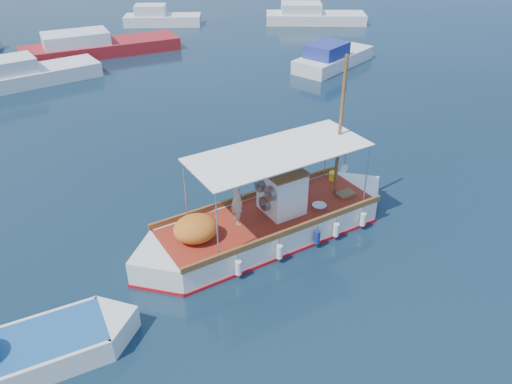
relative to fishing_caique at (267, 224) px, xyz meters
name	(u,v)px	position (x,y,z in m)	size (l,w,h in m)	color
ground	(270,228)	(0.28, 0.43, -0.50)	(160.00, 160.00, 0.00)	black
fishing_caique	(267,224)	(0.00, 0.00, 0.00)	(9.14, 3.65, 5.66)	white
dinghy	(7,361)	(-7.53, -2.68, -0.19)	(6.03, 2.13, 1.48)	white
bg_boat_nw	(25,76)	(-7.30, 18.57, -0.01)	(8.05, 4.24, 1.80)	silver
bg_boat_n	(96,47)	(-2.89, 23.28, -0.01)	(10.47, 3.66, 1.80)	#A21B1D
bg_boat_ne	(332,59)	(10.58, 15.16, -0.01)	(6.42, 4.93, 1.80)	silver
bg_boat_e	(312,17)	(14.82, 26.36, -0.01)	(8.50, 5.48, 1.80)	silver
bg_boat_far_n	(160,19)	(2.89, 30.17, -0.01)	(6.43, 3.83, 1.80)	silver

